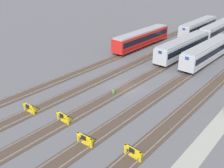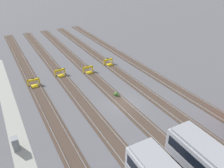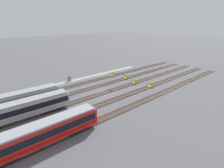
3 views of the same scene
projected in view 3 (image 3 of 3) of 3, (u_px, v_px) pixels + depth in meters
The scene contains 16 objects.
ground_plane at pixel (103, 93), 45.38m from camera, with size 400.00×400.00×0.00m, color #5B5B60.
service_walkway at pixel (74, 80), 55.64m from camera, with size 54.00×2.00×0.01m, color #9E9E93.
rail_track_nearest at pixel (82, 83), 52.44m from camera, with size 90.00×2.23×0.21m.
rail_track_near_inner at pixel (92, 88), 48.90m from camera, with size 90.00×2.23×0.21m.
rail_track_middle at pixel (103, 93), 45.36m from camera, with size 90.00×2.24×0.21m.
rail_track_far_inner at pixel (115, 99), 41.82m from camera, with size 90.00×2.23×0.21m.
rail_track_farthest at pixel (131, 106), 38.28m from camera, with size 90.00×2.23×0.21m.
subway_car_front_row_left_inner at pixel (42, 133), 25.77m from camera, with size 18.01×2.88×3.70m.
subway_car_front_row_rightmost at pixel (16, 101), 36.40m from camera, with size 18.06×3.23×3.70m.
subway_car_back_row_leftmost at pixel (23, 109), 32.82m from camera, with size 18.05×3.18×3.70m.
bumper_stop_nearest_track at pixel (112, 75), 59.70m from camera, with size 1.38×2.01×1.22m.
bumper_stop_near_inner_track at pixel (125, 77), 57.09m from camera, with size 1.38×2.01×1.22m.
bumper_stop_middle_track at pixel (134, 82), 52.71m from camera, with size 1.35×2.00×1.22m.
bumper_stop_far_inner_track at pixel (150, 85), 49.94m from camera, with size 1.37×2.01×1.22m.
electrical_cabinet at pixel (69, 78), 54.68m from camera, with size 0.90×0.73×1.60m.
weed_clump at pixel (111, 90), 46.59m from camera, with size 0.92×0.70×0.64m.
Camera 3 is at (25.72, 33.18, 17.56)m, focal length 28.00 mm.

